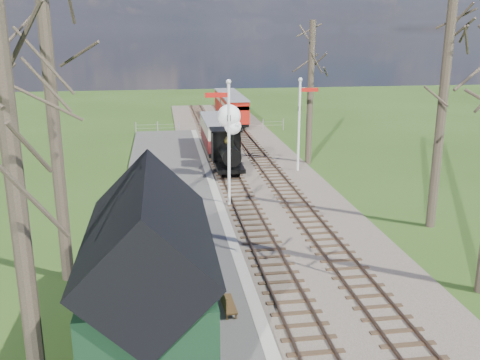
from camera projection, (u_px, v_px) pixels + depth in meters
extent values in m
ellipsoid|color=#385B23|center=(0.00, 216.00, 68.87)|extent=(57.60, 36.00, 16.20)
ellipsoid|color=#385B23|center=(259.00, 214.00, 79.44)|extent=(70.40, 44.00, 19.80)
ellipsoid|color=#385B23|center=(444.00, 189.00, 74.95)|extent=(51.20, 32.00, 14.40)
ellipsoid|color=#385B23|center=(137.00, 199.00, 81.22)|extent=(64.00, 40.00, 18.00)
cube|color=brown|center=(249.00, 173.00, 32.36)|extent=(8.00, 60.00, 0.10)
cube|color=brown|center=(220.00, 173.00, 32.08)|extent=(0.07, 60.00, 0.12)
cube|color=brown|center=(236.00, 172.00, 32.22)|extent=(0.07, 60.00, 0.12)
cube|color=#38281C|center=(228.00, 173.00, 32.17)|extent=(1.60, 60.00, 0.09)
cube|color=brown|center=(262.00, 171.00, 32.45)|extent=(0.07, 60.00, 0.12)
cube|color=brown|center=(278.00, 170.00, 32.59)|extent=(0.07, 60.00, 0.12)
cube|color=#38281C|center=(270.00, 171.00, 32.53)|extent=(1.60, 60.00, 0.09)
cube|color=#474442|center=(173.00, 221.00, 24.06)|extent=(5.00, 44.00, 0.20)
cube|color=#B2AD9E|center=(224.00, 219.00, 24.38)|extent=(0.40, 44.00, 0.21)
cube|color=black|center=(151.00, 303.00, 14.04)|extent=(3.00, 6.00, 2.60)
cube|color=black|center=(148.00, 238.00, 13.54)|extent=(3.25, 6.30, 3.25)
cube|color=black|center=(213.00, 329.00, 13.39)|extent=(0.06, 1.20, 2.00)
cylinder|color=silver|center=(229.00, 147.00, 25.56)|extent=(0.14, 0.14, 6.00)
sphere|color=silver|center=(229.00, 82.00, 24.72)|extent=(0.24, 0.24, 0.24)
cube|color=#B7140F|center=(217.00, 95.00, 24.81)|extent=(1.10, 0.08, 0.22)
cube|color=black|center=(229.00, 118.00, 25.18)|extent=(0.18, 0.06, 0.30)
cylinder|color=silver|center=(299.00, 128.00, 32.05)|extent=(0.14, 0.14, 5.50)
sphere|color=silver|center=(300.00, 80.00, 31.27)|extent=(0.24, 0.24, 0.24)
cube|color=#B7140F|center=(309.00, 90.00, 31.51)|extent=(1.10, 0.08, 0.22)
cube|color=black|center=(299.00, 109.00, 31.73)|extent=(0.18, 0.06, 0.30)
cylinder|color=#382D23|center=(20.00, 229.00, 10.97)|extent=(0.39, 0.39, 9.00)
cylinder|color=#382D23|center=(54.00, 124.00, 17.29)|extent=(0.41, 0.41, 11.00)
cylinder|color=#382D23|center=(441.00, 114.00, 22.41)|extent=(0.40, 0.40, 10.00)
cylinder|color=#382D23|center=(310.00, 94.00, 33.64)|extent=(0.39, 0.39, 9.00)
cube|color=slate|center=(211.00, 123.00, 45.36)|extent=(12.60, 0.02, 0.01)
cube|color=slate|center=(211.00, 127.00, 45.44)|extent=(12.60, 0.02, 0.02)
cylinder|color=slate|center=(211.00, 126.00, 45.42)|extent=(0.08, 0.08, 1.00)
cube|color=black|center=(228.00, 164.00, 32.07)|extent=(1.59, 3.75, 0.23)
cylinder|color=black|center=(229.00, 153.00, 31.30)|extent=(1.03, 2.44, 1.03)
cube|color=black|center=(226.00, 145.00, 32.88)|extent=(1.69, 1.50, 1.87)
cylinder|color=black|center=(231.00, 142.00, 30.18)|extent=(0.26, 0.26, 0.75)
sphere|color=gold|center=(228.00, 141.00, 31.39)|extent=(0.49, 0.49, 0.49)
sphere|color=white|center=(233.00, 126.00, 29.95)|extent=(0.94, 0.94, 0.94)
sphere|color=white|center=(229.00, 116.00, 29.86)|extent=(1.31, 1.31, 1.31)
cylinder|color=black|center=(222.00, 171.00, 30.96)|extent=(0.09, 0.60, 0.60)
cylinder|color=black|center=(239.00, 171.00, 31.10)|extent=(0.09, 0.60, 0.60)
cube|color=black|center=(217.00, 145.00, 37.81)|extent=(1.78, 6.56, 0.28)
cube|color=#501212|center=(217.00, 137.00, 37.65)|extent=(1.87, 6.56, 0.84)
cube|color=#C6BA95|center=(217.00, 126.00, 37.42)|extent=(1.87, 6.56, 0.84)
cube|color=slate|center=(217.00, 119.00, 37.30)|extent=(1.97, 6.75, 0.11)
cube|color=black|center=(235.00, 121.00, 47.60)|extent=(1.81, 4.77, 0.29)
cube|color=#AA170E|center=(235.00, 115.00, 47.44)|extent=(1.91, 4.77, 0.86)
cube|color=#C6BA95|center=(235.00, 105.00, 47.21)|extent=(1.91, 4.77, 0.86)
cube|color=slate|center=(235.00, 100.00, 47.08)|extent=(2.00, 4.96, 0.11)
cube|color=black|center=(227.00, 112.00, 52.84)|extent=(1.81, 4.77, 0.29)
cube|color=#AA170E|center=(227.00, 106.00, 52.68)|extent=(1.91, 4.77, 0.86)
cube|color=#C6BA95|center=(227.00, 98.00, 52.45)|extent=(1.91, 4.77, 0.86)
cube|color=slate|center=(227.00, 93.00, 52.32)|extent=(2.00, 4.96, 0.11)
cube|color=#0F4A3A|center=(204.00, 264.00, 18.29)|extent=(0.31, 0.68, 1.02)
cube|color=silver|center=(205.00, 263.00, 18.31)|extent=(0.22, 0.57, 0.83)
cube|color=#483319|center=(228.00, 304.00, 16.22)|extent=(0.41, 1.26, 0.05)
cube|color=#483319|center=(223.00, 297.00, 16.12)|extent=(0.10, 1.25, 0.54)
cube|color=#483319|center=(235.00, 316.00, 15.76)|extent=(0.05, 0.05, 0.18)
cube|color=#483319|center=(222.00, 299.00, 16.74)|extent=(0.05, 0.05, 0.18)
imported|color=#1A1C2F|center=(212.00, 345.00, 13.41)|extent=(0.29, 0.44, 1.21)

